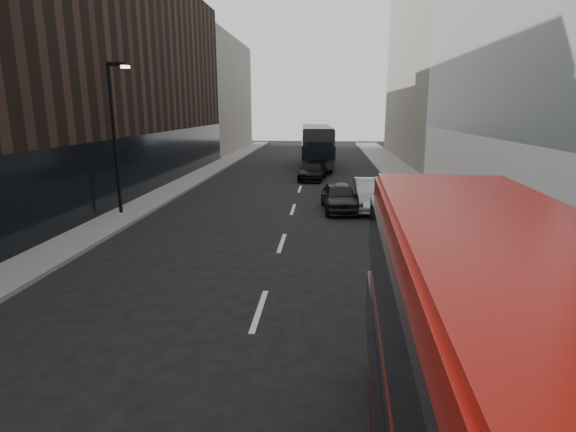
% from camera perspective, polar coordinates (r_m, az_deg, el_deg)
% --- Properties ---
extents(sidewalk_right, '(3.00, 80.00, 0.15)m').
position_cam_1_polar(sidewalk_right, '(28.69, 16.54, 2.87)').
color(sidewalk_right, slate).
rests_on(sidewalk_right, ground).
extents(sidewalk_left, '(2.00, 80.00, 0.15)m').
position_cam_1_polar(sidewalk_left, '(29.69, -14.24, 3.36)').
color(sidewalk_left, slate).
rests_on(sidewalk_left, ground).
extents(building_modern_block, '(5.03, 22.00, 20.00)m').
position_cam_1_polar(building_modern_block, '(26.03, 29.32, 22.53)').
color(building_modern_block, '#A2A7AC').
rests_on(building_modern_block, ground).
extents(building_victorian, '(6.50, 24.00, 21.00)m').
position_cam_1_polar(building_victorian, '(47.85, 17.45, 18.41)').
color(building_victorian, slate).
rests_on(building_victorian, ground).
extents(building_left_mid, '(5.00, 24.00, 14.00)m').
position_cam_1_polar(building_left_mid, '(35.23, -17.81, 16.00)').
color(building_left_mid, black).
rests_on(building_left_mid, ground).
extents(building_left_far, '(5.00, 20.00, 13.00)m').
position_cam_1_polar(building_left_far, '(56.20, -9.01, 14.80)').
color(building_left_far, slate).
rests_on(building_left_far, ground).
extents(street_lamp, '(1.06, 0.22, 7.00)m').
position_cam_1_polar(street_lamp, '(22.88, -21.08, 10.33)').
color(street_lamp, black).
rests_on(street_lamp, sidewalk_left).
extents(grey_bus, '(3.16, 11.15, 3.56)m').
position_cam_1_polar(grey_bus, '(40.32, 3.65, 8.96)').
color(grey_bus, black).
rests_on(grey_bus, ground).
extents(car_a, '(2.04, 4.29, 1.42)m').
position_cam_1_polar(car_a, '(23.06, 6.51, 2.45)').
color(car_a, black).
rests_on(car_a, ground).
extents(car_b, '(1.80, 4.76, 1.55)m').
position_cam_1_polar(car_b, '(23.61, 10.46, 2.74)').
color(car_b, gray).
rests_on(car_b, ground).
extents(car_c, '(2.25, 4.45, 1.24)m').
position_cam_1_polar(car_c, '(32.97, 3.19, 5.69)').
color(car_c, black).
rests_on(car_c, ground).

